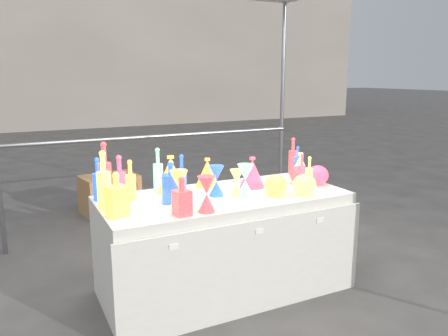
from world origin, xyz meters
name	(u,v)px	position (x,y,z in m)	size (l,w,h in m)	color
ground	(224,289)	(0.00, 0.00, 0.00)	(80.00, 80.00, 0.00)	#5E5B57
display_table	(225,243)	(0.00, -0.01, 0.37)	(1.84, 0.83, 0.75)	silver
background_building	(155,38)	(4.00, 14.00, 3.00)	(14.00, 6.00, 6.00)	#A39988
cardboard_box_closed	(110,194)	(-0.37, 2.31, 0.23)	(0.62, 0.45, 0.45)	#B28250
cardboard_box_flat	(142,216)	(-0.10, 1.91, 0.03)	(0.74, 0.53, 0.06)	#B28250
bottle_0	(130,180)	(-0.64, 0.17, 0.89)	(0.07, 0.07, 0.29)	#F6174A
bottle_1	(98,179)	(-0.85, 0.25, 0.90)	(0.07, 0.07, 0.31)	#18864A
bottle_2	(105,171)	(-0.80, 0.26, 0.96)	(0.09, 0.09, 0.41)	orange
bottle_3	(120,178)	(-0.71, 0.18, 0.91)	(0.08, 0.08, 0.32)	#2130C5
bottle_4	(104,180)	(-0.85, 0.04, 0.94)	(0.09, 0.09, 0.39)	#127174
bottle_5	(158,170)	(-0.40, 0.29, 0.92)	(0.07, 0.07, 0.34)	#C3276B
bottle_6	(171,181)	(-0.40, 0.00, 0.90)	(0.08, 0.08, 0.29)	#F6174A
bottle_7	(182,174)	(-0.27, 0.16, 0.90)	(0.07, 0.07, 0.30)	#18864A
decanter_0	(117,194)	(-0.81, -0.15, 0.89)	(0.12, 0.12, 0.28)	#F6174A
decanter_1	(182,196)	(-0.45, -0.31, 0.87)	(0.10, 0.10, 0.25)	orange
decanter_2	(171,182)	(-0.41, -0.02, 0.89)	(0.12, 0.12, 0.29)	#18864A
hourglass_0	(207,194)	(-0.28, -0.31, 0.87)	(0.12, 0.12, 0.23)	orange
hourglass_2	(237,183)	(0.06, -0.07, 0.85)	(0.10, 0.10, 0.20)	#127174
hourglass_3	(245,180)	(0.12, -0.10, 0.87)	(0.12, 0.12, 0.24)	#C3276B
hourglass_4	(179,188)	(-0.39, -0.12, 0.87)	(0.12, 0.12, 0.24)	#F6174A
hourglass_5	(216,181)	(-0.06, 0.00, 0.86)	(0.11, 0.11, 0.22)	#18864A
globe_0	(276,187)	(0.33, -0.19, 0.82)	(0.17, 0.17, 0.13)	#F6174A
globe_1	(304,186)	(0.52, -0.27, 0.82)	(0.17, 0.17, 0.14)	#127174
globe_2	(300,176)	(0.69, 0.02, 0.82)	(0.17, 0.17, 0.13)	orange
globe_3	(318,176)	(0.81, -0.06, 0.82)	(0.17, 0.17, 0.14)	#2130C5
lampshade_0	(171,174)	(-0.31, 0.26, 0.89)	(0.23, 0.23, 0.27)	#FDFF35
lampshade_1	(207,172)	(-0.01, 0.28, 0.86)	(0.19, 0.19, 0.23)	#FDFF35
lampshade_2	(252,172)	(0.30, 0.11, 0.87)	(0.20, 0.20, 0.24)	#2130C5
lampshade_3	(300,166)	(0.78, 0.14, 0.86)	(0.19, 0.19, 0.23)	#127174
bottle_8	(297,161)	(0.86, 0.29, 0.88)	(0.06, 0.06, 0.26)	#18864A
bottle_9	(293,156)	(0.86, 0.36, 0.91)	(0.07, 0.07, 0.32)	orange
bottle_10	(302,170)	(0.65, -0.05, 0.88)	(0.06, 0.06, 0.26)	#2130C5
bottle_11	(309,173)	(0.65, -0.15, 0.88)	(0.06, 0.06, 0.26)	#127174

